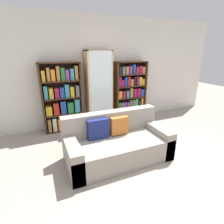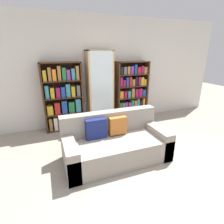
# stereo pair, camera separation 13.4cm
# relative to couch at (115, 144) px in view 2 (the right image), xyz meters

# --- Properties ---
(ground_plane) EXTENTS (16.00, 16.00, 0.00)m
(ground_plane) POSITION_rel_couch_xyz_m (0.36, -0.65, -0.28)
(ground_plane) COLOR gray
(wall_back) EXTENTS (7.20, 0.06, 2.70)m
(wall_back) POSITION_rel_couch_xyz_m (0.36, 1.87, 1.07)
(wall_back) COLOR beige
(wall_back) RESTS_ON ground
(couch) EXTENTS (1.83, 0.87, 0.82)m
(couch) POSITION_rel_couch_xyz_m (0.00, 0.00, 0.00)
(couch) COLOR gray
(couch) RESTS_ON ground
(bookshelf_left) EXTENTS (0.93, 0.32, 1.64)m
(bookshelf_left) POSITION_rel_couch_xyz_m (-0.68, 1.66, 0.50)
(bookshelf_left) COLOR #3D2314
(bookshelf_left) RESTS_ON ground
(display_cabinet) EXTENTS (0.64, 0.36, 1.89)m
(display_cabinet) POSITION_rel_couch_xyz_m (0.25, 1.64, 0.66)
(display_cabinet) COLOR tan
(display_cabinet) RESTS_ON ground
(bookshelf_right) EXTENTS (0.90, 0.32, 1.61)m
(bookshelf_right) POSITION_rel_couch_xyz_m (1.16, 1.66, 0.49)
(bookshelf_right) COLOR #3D2314
(bookshelf_right) RESTS_ON ground
(wine_bottle) EXTENTS (0.08, 0.08, 0.39)m
(wine_bottle) POSITION_rel_couch_xyz_m (0.55, 1.09, -0.13)
(wine_bottle) COLOR black
(wine_bottle) RESTS_ON ground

